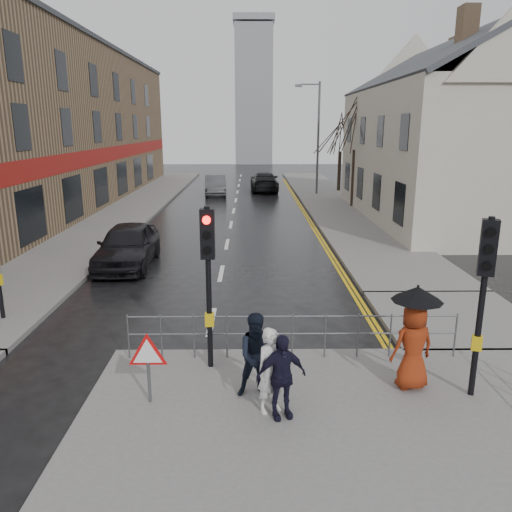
{
  "coord_description": "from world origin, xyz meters",
  "views": [
    {
      "loc": [
        1.06,
        -9.4,
        5.04
      ],
      "look_at": [
        1.2,
        4.48,
        1.42
      ],
      "focal_mm": 35.0,
      "sensor_mm": 36.0,
      "label": 1
    }
  ],
  "objects_px": {
    "pedestrian_b": "(258,355)",
    "pedestrian_with_umbrella": "(414,333)",
    "car_parked": "(127,245)",
    "pedestrian_d": "(281,376)",
    "car_mid": "(216,185)",
    "pedestrian_a": "(271,371)"
  },
  "relations": [
    {
      "from": "pedestrian_b",
      "to": "pedestrian_with_umbrella",
      "type": "height_order",
      "value": "pedestrian_with_umbrella"
    },
    {
      "from": "pedestrian_b",
      "to": "car_parked",
      "type": "distance_m",
      "value": 10.53
    },
    {
      "from": "pedestrian_b",
      "to": "car_parked",
      "type": "height_order",
      "value": "pedestrian_b"
    },
    {
      "from": "pedestrian_d",
      "to": "car_mid",
      "type": "distance_m",
      "value": 30.24
    },
    {
      "from": "pedestrian_b",
      "to": "pedestrian_with_umbrella",
      "type": "relative_size",
      "value": 0.79
    },
    {
      "from": "pedestrian_d",
      "to": "car_mid",
      "type": "height_order",
      "value": "pedestrian_d"
    },
    {
      "from": "pedestrian_with_umbrella",
      "to": "pedestrian_a",
      "type": "bearing_deg",
      "value": -163.45
    },
    {
      "from": "pedestrian_d",
      "to": "car_mid",
      "type": "xyz_separation_m",
      "value": [
        -3.17,
        30.07,
        -0.17
      ]
    },
    {
      "from": "pedestrian_a",
      "to": "pedestrian_b",
      "type": "distance_m",
      "value": 0.6
    },
    {
      "from": "car_mid",
      "to": "car_parked",
      "type": "bearing_deg",
      "value": -99.65
    },
    {
      "from": "pedestrian_b",
      "to": "car_mid",
      "type": "distance_m",
      "value": 29.47
    },
    {
      "from": "pedestrian_with_umbrella",
      "to": "car_parked",
      "type": "xyz_separation_m",
      "value": [
        -7.62,
        9.18,
        -0.46
      ]
    },
    {
      "from": "pedestrian_a",
      "to": "pedestrian_d",
      "type": "relative_size",
      "value": 1.02
    },
    {
      "from": "pedestrian_d",
      "to": "pedestrian_b",
      "type": "bearing_deg",
      "value": 101.58
    },
    {
      "from": "pedestrian_d",
      "to": "car_parked",
      "type": "relative_size",
      "value": 0.33
    },
    {
      "from": "pedestrian_with_umbrella",
      "to": "car_mid",
      "type": "height_order",
      "value": "pedestrian_with_umbrella"
    },
    {
      "from": "pedestrian_d",
      "to": "car_mid",
      "type": "relative_size",
      "value": 0.34
    },
    {
      "from": "car_parked",
      "to": "car_mid",
      "type": "distance_m",
      "value": 19.99
    },
    {
      "from": "pedestrian_d",
      "to": "pedestrian_a",
      "type": "bearing_deg",
      "value": 115.7
    },
    {
      "from": "pedestrian_a",
      "to": "pedestrian_with_umbrella",
      "type": "distance_m",
      "value": 2.86
    },
    {
      "from": "pedestrian_a",
      "to": "car_parked",
      "type": "bearing_deg",
      "value": 86.77
    },
    {
      "from": "car_parked",
      "to": "pedestrian_a",
      "type": "bearing_deg",
      "value": -64.78
    }
  ]
}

